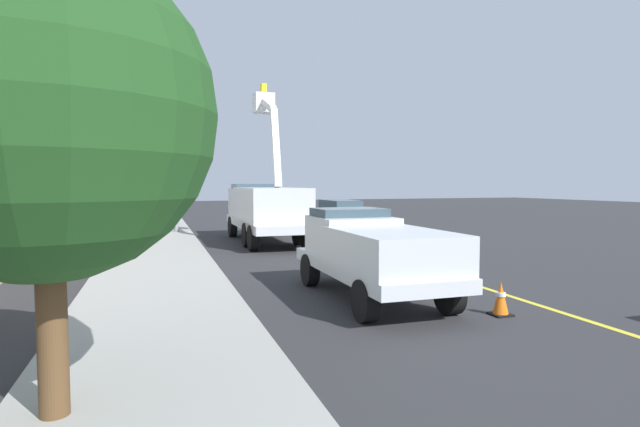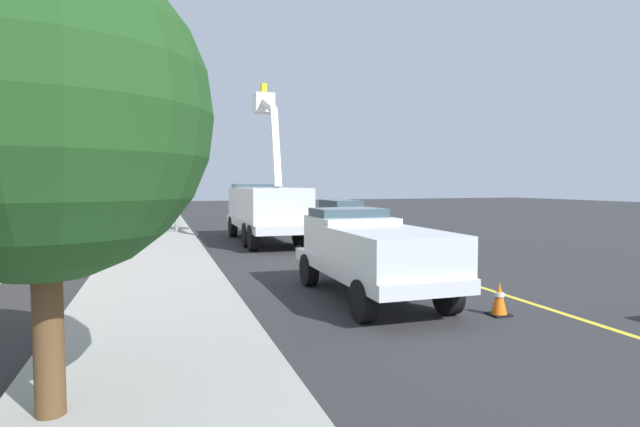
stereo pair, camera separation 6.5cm
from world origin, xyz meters
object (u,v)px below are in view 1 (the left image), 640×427
at_px(traffic_cone_leading, 501,299).
at_px(passing_minivan, 340,212).
at_px(utility_bucket_truck, 265,207).
at_px(traffic_cone_mid_rear, 288,225).
at_px(traffic_signal_mast, 176,122).
at_px(service_pickup_truck, 372,251).
at_px(traffic_cone_mid_front, 344,245).

bearing_deg(traffic_cone_leading, passing_minivan, -12.38).
bearing_deg(traffic_cone_leading, utility_bucket_truck, 6.58).
distance_m(utility_bucket_truck, passing_minivan, 8.66).
height_order(traffic_cone_mid_rear, traffic_signal_mast, traffic_signal_mast).
distance_m(passing_minivan, traffic_signal_mast, 11.21).
distance_m(service_pickup_truck, passing_minivan, 19.24).
bearing_deg(passing_minivan, utility_bucket_truck, 134.76).
bearing_deg(traffic_cone_mid_rear, utility_bucket_truck, 150.16).
height_order(passing_minivan, traffic_cone_leading, passing_minivan).
distance_m(traffic_cone_leading, traffic_signal_mast, 19.48).
bearing_deg(traffic_cone_mid_front, utility_bucket_truck, 17.91).
bearing_deg(traffic_cone_leading, traffic_cone_mid_rear, -1.53).
relative_size(traffic_cone_leading, traffic_cone_mid_front, 0.82).
bearing_deg(traffic_cone_mid_rear, traffic_signal_mast, 91.25).
height_order(service_pickup_truck, traffic_signal_mast, traffic_signal_mast).
xyz_separation_m(utility_bucket_truck, passing_minivan, (6.08, -6.13, -0.65)).
distance_m(service_pickup_truck, traffic_cone_mid_rear, 15.99).
distance_m(traffic_cone_leading, traffic_cone_mid_rear, 18.06).
relative_size(utility_bucket_truck, traffic_cone_leading, 11.84).
xyz_separation_m(traffic_cone_leading, traffic_cone_mid_rear, (18.05, -0.48, 0.08)).
xyz_separation_m(utility_bucket_truck, traffic_cone_leading, (-14.33, -1.65, -1.28)).
xyz_separation_m(utility_bucket_truck, service_pickup_truck, (-12.08, 0.21, -0.50)).
bearing_deg(service_pickup_truck, traffic_cone_leading, -140.41).
distance_m(passing_minivan, traffic_cone_leading, 20.90).
bearing_deg(passing_minivan, traffic_cone_mid_front, 159.24).
distance_m(service_pickup_truck, traffic_signal_mast, 16.72).
xyz_separation_m(utility_bucket_truck, traffic_cone_mid_rear, (3.72, -2.14, -1.20)).
relative_size(service_pickup_truck, traffic_cone_mid_rear, 6.64).
bearing_deg(traffic_cone_mid_rear, traffic_cone_leading, 178.47).
distance_m(service_pickup_truck, traffic_cone_mid_front, 6.95).
xyz_separation_m(passing_minivan, traffic_cone_leading, (-20.41, 4.48, -0.63)).
bearing_deg(traffic_cone_leading, traffic_cone_mid_front, -0.70).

